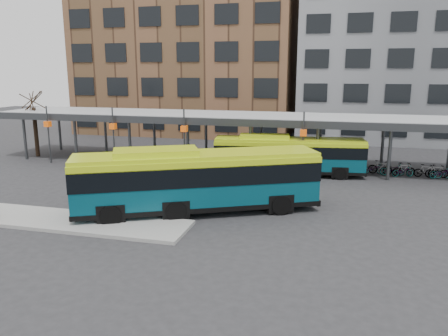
# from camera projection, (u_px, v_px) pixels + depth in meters

# --- Properties ---
(ground) EXTENTS (120.00, 120.00, 0.00)m
(ground) POSITION_uv_depth(u_px,v_px,m) (178.00, 212.00, 24.15)
(ground) COLOR #28282B
(ground) RESTS_ON ground
(boarding_island) EXTENTS (14.00, 3.00, 0.18)m
(boarding_island) POSITION_uv_depth(u_px,v_px,m) (58.00, 220.00, 22.63)
(boarding_island) COLOR gray
(boarding_island) RESTS_ON ground
(canopy) EXTENTS (40.00, 6.53, 4.80)m
(canopy) POSITION_uv_depth(u_px,v_px,m) (231.00, 118.00, 35.46)
(canopy) COLOR #999B9E
(canopy) RESTS_ON ground
(tree) EXTENTS (1.64, 1.64, 5.60)m
(tree) POSITION_uv_depth(u_px,v_px,m) (36.00, 130.00, 39.32)
(tree) COLOR black
(tree) RESTS_ON ground
(building_brick) EXTENTS (26.00, 14.00, 22.00)m
(building_brick) POSITION_uv_depth(u_px,v_px,m) (190.00, 43.00, 54.39)
(building_brick) COLOR brown
(building_brick) RESTS_ON ground
(building_grey) EXTENTS (24.00, 14.00, 20.00)m
(building_grey) POSITION_uv_depth(u_px,v_px,m) (412.00, 49.00, 48.31)
(building_grey) COLOR slate
(building_grey) RESTS_ON ground
(bus_front) EXTENTS (13.06, 8.30, 3.63)m
(bus_front) POSITION_uv_depth(u_px,v_px,m) (196.00, 179.00, 23.72)
(bus_front) COLOR #074050
(bus_front) RESTS_ON ground
(bus_rear) EXTENTS (11.15, 3.84, 3.01)m
(bus_rear) POSITION_uv_depth(u_px,v_px,m) (288.00, 154.00, 32.39)
(bus_rear) COLOR #074050
(bus_rear) RESTS_ON ground
(bike_rack) EXTENTS (6.73, 1.46, 1.06)m
(bike_rack) POSITION_uv_depth(u_px,v_px,m) (411.00, 170.00, 32.07)
(bike_rack) COLOR slate
(bike_rack) RESTS_ON ground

